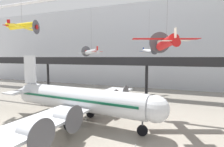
{
  "coord_description": "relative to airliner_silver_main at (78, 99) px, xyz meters",
  "views": [
    {
      "loc": [
        7.4,
        -12.05,
        9.47
      ],
      "look_at": [
        -1.2,
        10.23,
        7.23
      ],
      "focal_mm": 28.0,
      "sensor_mm": 36.0,
      "label": 1
    }
  ],
  "objects": [
    {
      "name": "hangar_back_wall",
      "position": [
        5.96,
        34.14,
        9.58
      ],
      "size": [
        140.0,
        3.0,
        26.06
      ],
      "color": "silver",
      "rests_on": "ground"
    },
    {
      "name": "suspended_plane_silver_racer",
      "position": [
        -6.5,
        16.61,
        7.28
      ],
      "size": [
        6.25,
        6.87,
        11.77
      ],
      "rotation": [
        0.0,
        0.0,
        2.58
      ],
      "color": "silver"
    },
    {
      "name": "suspended_plane_red_highwing",
      "position": [
        11.55,
        5.04,
        8.08
      ],
      "size": [
        9.42,
        8.11,
        11.31
      ],
      "rotation": [
        0.0,
        0.0,
        1.94
      ],
      "color": "red"
    },
    {
      "name": "airliner_silver_main",
      "position": [
        0.0,
        0.0,
        0.0
      ],
      "size": [
        25.75,
        29.36,
        9.76
      ],
      "rotation": [
        0.0,
        0.0,
        -0.08
      ],
      "color": "silver",
      "rests_on": "ground"
    },
    {
      "name": "mezzanine_walkway",
      "position": [
        5.96,
        20.73,
        4.39
      ],
      "size": [
        110.0,
        3.2,
        9.49
      ],
      "color": "black",
      "rests_on": "ground"
    },
    {
      "name": "suspended_plane_yellow_lowwing",
      "position": [
        -11.84,
        1.71,
        11.31
      ],
      "size": [
        5.65,
        6.71,
        8.26
      ],
      "rotation": [
        0.0,
        0.0,
        0.28
      ],
      "color": "yellow"
    },
    {
      "name": "suspended_plane_white_twin",
      "position": [
        5.91,
        24.47,
        7.55
      ],
      "size": [
        5.39,
        5.42,
        11.32
      ],
      "rotation": [
        0.0,
        0.0,
        5.52
      ],
      "color": "silver"
    }
  ]
}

